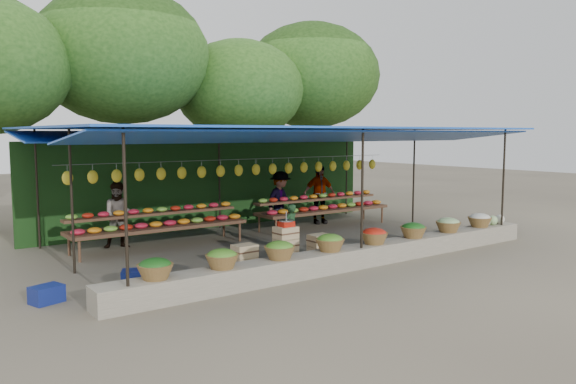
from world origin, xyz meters
TOP-DOWN VIEW (x-y plane):
  - ground at (0.00, 0.00)m, footprint 60.00×60.00m
  - stone_curb at (0.00, -2.75)m, footprint 10.60×0.55m
  - stall_canopy at (0.00, 0.07)m, footprint 10.80×6.60m
  - produce_baskets at (-0.10, -2.75)m, footprint 8.98×0.58m
  - netting_backdrop at (0.00, 3.15)m, footprint 10.60×0.06m
  - tree_row at (0.50, 6.09)m, footprint 16.51×5.50m
  - fruit_table_left at (-2.49, 1.35)m, footprint 4.21×0.95m
  - fruit_table_right at (2.51, 1.35)m, footprint 4.21×0.95m
  - crate_counter at (-1.04, -1.70)m, footprint 2.36×0.35m
  - weighing_scale at (-0.99, -1.70)m, footprint 0.30×0.30m
  - vendor_seated at (-0.23, -0.81)m, footprint 0.45×0.36m
  - customer_left at (-3.25, 1.85)m, footprint 0.88×0.76m
  - customer_mid at (1.48, 2.01)m, footprint 1.16×0.86m
  - customer_right at (2.82, 1.90)m, footprint 1.10×0.66m
  - blue_crate_front at (-5.69, -1.69)m, footprint 0.55×0.46m
  - blue_crate_back at (-4.18, -1.63)m, footprint 0.62×0.55m

SIDE VIEW (x-z plane):
  - ground at x=0.00m, z-range 0.00..0.00m
  - blue_crate_front at x=-5.69m, z-range 0.00..0.28m
  - blue_crate_back at x=-4.18m, z-range 0.00..0.31m
  - stone_curb at x=0.00m, z-range 0.00..0.40m
  - crate_counter at x=-1.04m, z-range -0.07..0.70m
  - vendor_seated at x=-0.23m, z-range 0.00..1.09m
  - produce_baskets at x=-0.10m, z-range 0.40..0.73m
  - fruit_table_left at x=-2.49m, z-range 0.14..1.07m
  - fruit_table_right at x=2.51m, z-range 0.14..1.07m
  - customer_left at x=-3.25m, z-range 0.00..1.56m
  - customer_mid at x=1.48m, z-range 0.00..1.61m
  - weighing_scale at x=-0.99m, z-range 0.69..1.00m
  - customer_right at x=2.82m, z-range 0.00..1.75m
  - netting_backdrop at x=0.00m, z-range 0.00..2.50m
  - stall_canopy at x=0.00m, z-range 1.27..4.09m
  - tree_row at x=0.50m, z-range 1.14..8.26m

